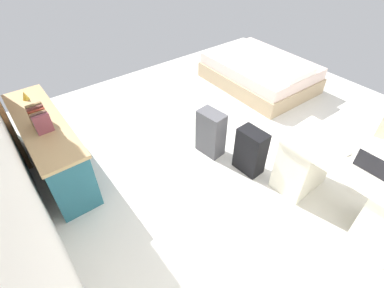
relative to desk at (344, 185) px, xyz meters
The scene contains 11 objects.
ground_plane 1.38m from the desk, ahead, with size 6.15×6.15×0.00m, color silver.
wall_back 3.13m from the desk, 63.49° to the left, with size 4.89×0.10×2.80m, color silver.
desk is the anchor object (origin of this frame).
credenza 3.40m from the desk, 41.83° to the left, with size 1.80×0.48×0.77m.
bed 2.91m from the desk, 30.59° to the right, with size 1.92×1.43×0.58m.
suitcase_black 1.09m from the desk, 16.64° to the left, with size 0.36×0.22×0.61m, color black.
suitcase_spare_grey 1.68m from the desk, 16.70° to the left, with size 0.36×0.22×0.64m, color #4C4C51.
laptop 0.44m from the desk, behind, with size 0.31×0.23×0.21m.
computer_mouse 0.39m from the desk, ahead, with size 0.06×0.10×0.03m, color white.
book_row 3.34m from the desk, 43.45° to the left, with size 0.27×0.17×0.24m.
figurine_small 3.88m from the desk, 36.01° to the left, with size 0.08×0.08×0.11m, color gold.
Camera 1 is at (-1.94, 2.43, 2.70)m, focal length 26.79 mm.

